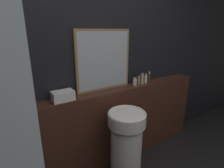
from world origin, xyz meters
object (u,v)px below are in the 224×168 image
object	(u,v)px
mirror	(104,60)
shampoo_bottle	(135,82)
towel_stack	(63,96)
body_wash_bottle	(146,79)
lotion_bottle	(142,79)
pedestal_sink	(126,146)
conditioner_bottle	(139,80)
hand_soap_bottle	(149,78)

from	to	relation	value
mirror	shampoo_bottle	distance (m)	0.52
towel_stack	body_wash_bottle	world-z (taller)	body_wash_bottle
lotion_bottle	body_wash_bottle	bearing A→B (deg)	0.00
pedestal_sink	shampoo_bottle	size ratio (longest dim) A/B	8.68
towel_stack	conditioner_bottle	size ratio (longest dim) A/B	1.47
pedestal_sink	shampoo_bottle	world-z (taller)	shampoo_bottle
mirror	hand_soap_bottle	xyz separation A→B (m)	(0.67, -0.08, -0.28)
towel_stack	hand_soap_bottle	world-z (taller)	hand_soap_bottle
body_wash_bottle	hand_soap_bottle	world-z (taller)	hand_soap_bottle
mirror	towel_stack	world-z (taller)	mirror
mirror	towel_stack	xyz separation A→B (m)	(-0.53, -0.08, -0.30)
lotion_bottle	shampoo_bottle	bearing A→B (deg)	180.00
conditioner_bottle	lotion_bottle	world-z (taller)	conditioner_bottle
lotion_bottle	hand_soap_bottle	distance (m)	0.12
pedestal_sink	hand_soap_bottle	xyz separation A→B (m)	(0.67, 0.38, 0.60)
shampoo_bottle	hand_soap_bottle	world-z (taller)	hand_soap_bottle
shampoo_bottle	conditioner_bottle	distance (m)	0.07
pedestal_sink	hand_soap_bottle	bearing A→B (deg)	29.98
pedestal_sink	towel_stack	size ratio (longest dim) A/B	4.04
mirror	shampoo_bottle	bearing A→B (deg)	-10.62
shampoo_bottle	body_wash_bottle	world-z (taller)	body_wash_bottle
pedestal_sink	mirror	bearing A→B (deg)	90.05
pedestal_sink	mirror	size ratio (longest dim) A/B	1.24
hand_soap_bottle	body_wash_bottle	bearing A→B (deg)	180.00
pedestal_sink	body_wash_bottle	distance (m)	0.93
pedestal_sink	hand_soap_bottle	size ratio (longest dim) A/B	5.89
pedestal_sink	hand_soap_bottle	distance (m)	0.97
pedestal_sink	hand_soap_bottle	world-z (taller)	hand_soap_bottle
mirror	hand_soap_bottle	bearing A→B (deg)	-6.68
towel_stack	lotion_bottle	xyz separation A→B (m)	(1.07, 0.00, 0.02)
towel_stack	lotion_bottle	world-z (taller)	lotion_bottle
mirror	body_wash_bottle	xyz separation A→B (m)	(0.61, -0.08, -0.29)
towel_stack	hand_soap_bottle	bearing A→B (deg)	0.00
lotion_bottle	pedestal_sink	bearing A→B (deg)	-144.70
body_wash_bottle	conditioner_bottle	bearing A→B (deg)	-180.00
towel_stack	conditioner_bottle	distance (m)	1.01
mirror	shampoo_bottle	size ratio (longest dim) A/B	6.99
towel_stack	body_wash_bottle	xyz separation A→B (m)	(1.14, 0.00, 0.01)
towel_stack	hand_soap_bottle	size ratio (longest dim) A/B	1.46
lotion_bottle	conditioner_bottle	bearing A→B (deg)	180.00
shampoo_bottle	conditioner_bottle	bearing A→B (deg)	0.00
mirror	conditioner_bottle	distance (m)	0.56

